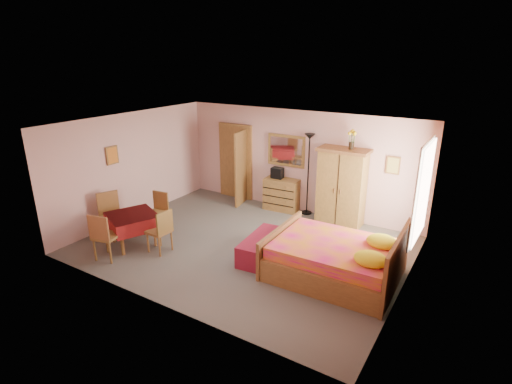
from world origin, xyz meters
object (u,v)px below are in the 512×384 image
Objects in this scene: chest_of_drawers at (282,194)px; chair_north at (157,213)px; sunflower_vase at (352,139)px; bed at (335,249)px; wardrobe at (341,187)px; wall_mirror at (286,151)px; dining_table at (133,229)px; stereo at (277,173)px; chair_south at (107,236)px; bench at (261,247)px; chair_west at (112,216)px; chair_east at (159,231)px; floor_lamp at (308,175)px.

chair_north reaches higher than chest_of_drawers.
bed is (0.61, -2.38, -1.54)m from sunflower_vase.
wall_mirror is at bearing 170.91° from wardrobe.
sunflower_vase is 0.19× the size of bed.
dining_table is at bearing -167.01° from bed.
stereo is 3.87m from dining_table.
wall_mirror reaches higher than bed.
wall_mirror reaches higher than chair_south.
bench is 3.41m from chair_west.
wall_mirror is 3.91m from chair_east.
dining_table is at bearing 111.80° from chair_west.
wall_mirror is at bearing -13.91° from chair_east.
wall_mirror is (0.00, 0.21, 1.13)m from chest_of_drawers.
floor_lamp is 3.94m from chair_east.
bed is 4.89m from chair_west.
bench is (-0.75, -2.45, -0.71)m from wardrobe.
dining_table is at bearing -124.13° from floor_lamp.
bed is at bearing -71.87° from chair_east.
chair_west is at bearing -140.62° from sunflower_vase.
stereo is at bearing 169.40° from chair_west.
sunflower_vase is at bearing 44.29° from dining_table.
bed is at bearing -49.84° from chest_of_drawers.
sunflower_vase reaches higher than bed.
chair_west is at bearing -122.97° from stereo.
wall_mirror reaches higher than bench.
sunflower_vase is (0.15, 0.02, 1.15)m from wardrobe.
stereo is 0.33× the size of chair_north.
sunflower_vase is 3.22m from bench.
chair_west is (-0.65, 0.01, 0.16)m from dining_table.
chair_east is at bearing -129.80° from sunflower_vase.
chair_east is (-1.03, -3.61, -1.09)m from wall_mirror.
dining_table is 0.71m from chair_south.
wall_mirror is at bearing 85.47° from chest_of_drawers.
chair_east is (1.36, 0.05, -0.05)m from chair_west.
wall_mirror is 1.10× the size of dining_table.
chair_east is at bearing -104.58° from stereo.
chair_north is (-2.69, -0.18, 0.23)m from bench.
chest_of_drawers is 0.88× the size of chair_west.
chair_east is (-1.90, -0.90, 0.24)m from bench.
floor_lamp is 4.36m from dining_table.
wardrobe is 4.81m from dining_table.
chair_west reaches higher than dining_table.
chest_of_drawers is at bearing -171.08° from floor_lamp.
dining_table is 0.96× the size of chair_south.
sunflower_vase is at bearing 151.75° from chair_west.
dining_table is (-1.59, -3.47, -0.64)m from stereo.
bed is 2.34× the size of chair_south.
floor_lamp reaches higher than bench.
wall_mirror is 0.62m from stereo.
stereo is 3.53m from bed.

